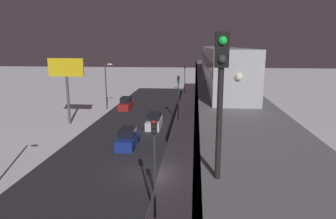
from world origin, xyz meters
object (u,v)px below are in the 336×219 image
object	(u,v)px
traffic_light_mid	(178,92)
traffic_light_far	(185,74)
rail_signal	(221,82)
sedan_white	(154,122)
subway_train	(217,61)
sedan_red_2	(126,104)
sedan_blue	(128,139)
commercial_billboard	(66,74)
traffic_light_near	(154,154)

from	to	relation	value
traffic_light_mid	traffic_light_far	size ratio (longest dim) A/B	1.00
rail_signal	sedan_white	distance (m)	31.50
subway_train	sedan_white	distance (m)	11.23
sedan_red_2	traffic_light_mid	size ratio (longest dim) A/B	0.74
traffic_light_far	sedan_red_2	bearing A→B (deg)	61.72
sedan_white	subway_train	bearing A→B (deg)	-12.30
subway_train	sedan_red_2	size ratio (longest dim) A/B	7.76
rail_signal	traffic_light_mid	world-z (taller)	rail_signal
sedan_blue	traffic_light_far	size ratio (longest dim) A/B	0.70
sedan_white	traffic_light_far	xyz separation A→B (m)	(-2.90, -28.75, 3.40)
sedan_blue	traffic_light_far	xyz separation A→B (m)	(-4.70, -36.26, 3.41)
sedan_white	sedan_red_2	xyz separation A→B (m)	(6.40, -11.46, 0.00)
rail_signal	sedan_red_2	distance (m)	43.81
subway_train	commercial_billboard	size ratio (longest dim) A/B	4.14
sedan_blue	sedan_red_2	xyz separation A→B (m)	(4.60, -18.97, 0.01)
traffic_light_near	traffic_light_mid	size ratio (longest dim) A/B	1.00
traffic_light_near	commercial_billboard	world-z (taller)	commercial_billboard
traffic_light_far	rail_signal	bearing A→B (deg)	92.98
traffic_light_near	traffic_light_mid	bearing A→B (deg)	-90.00
subway_train	traffic_light_mid	size ratio (longest dim) A/B	5.76
sedan_red_2	commercial_billboard	bearing A→B (deg)	62.82
subway_train	traffic_light_near	xyz separation A→B (m)	(4.85, 19.03, -4.55)
traffic_light_near	sedan_red_2	bearing A→B (deg)	-73.88
rail_signal	sedan_blue	xyz separation A→B (m)	(7.74, -22.12, -8.90)
sedan_white	traffic_light_far	distance (m)	29.10
sedan_blue	traffic_light_mid	distance (m)	12.91
subway_train	sedan_blue	world-z (taller)	subway_train
sedan_blue	sedan_red_2	bearing A→B (deg)	103.63
commercial_billboard	sedan_blue	bearing A→B (deg)	140.06
sedan_blue	sedan_red_2	world-z (taller)	same
traffic_light_far	commercial_billboard	size ratio (longest dim) A/B	0.72
sedan_white	commercial_billboard	bearing A→B (deg)	175.71
rail_signal	sedan_blue	size ratio (longest dim) A/B	0.89
traffic_light_mid	traffic_light_far	world-z (taller)	same
subway_train	traffic_light_far	distance (m)	31.16
sedan_white	traffic_light_near	xyz separation A→B (m)	(-2.90, 20.72, 3.40)
rail_signal	sedan_white	world-z (taller)	rail_signal
subway_train	commercial_billboard	world-z (taller)	subway_train
rail_signal	commercial_billboard	size ratio (longest dim) A/B	0.45
sedan_white	traffic_light_mid	distance (m)	6.01
subway_train	sedan_blue	size ratio (longest dim) A/B	8.24
sedan_blue	traffic_light_near	size ratio (longest dim) A/B	0.70
traffic_light_mid	commercial_billboard	xyz separation A→B (m)	(14.73, 3.13, 2.63)
rail_signal	traffic_light_near	world-z (taller)	rail_signal
subway_train	sedan_blue	xyz separation A→B (m)	(9.55, 5.82, -7.96)
traffic_light_near	commercial_billboard	xyz separation A→B (m)	(14.73, -21.61, 2.63)
sedan_red_2	traffic_light_mid	bearing A→B (deg)	141.31
sedan_white	sedan_blue	bearing A→B (deg)	-103.48
traffic_light_far	commercial_billboard	xyz separation A→B (m)	(14.73, 27.86, 2.63)
commercial_billboard	traffic_light_near	bearing A→B (deg)	124.28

